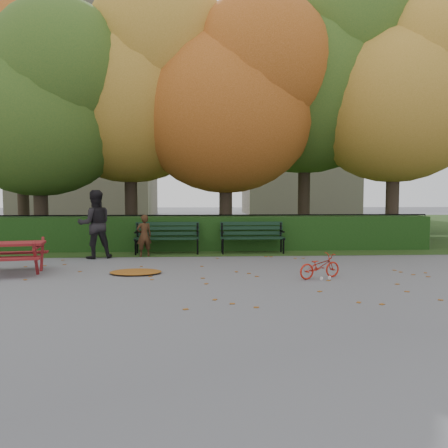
{
  "coord_description": "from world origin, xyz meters",
  "views": [
    {
      "loc": [
        -0.4,
        -8.58,
        1.69
      ],
      "look_at": [
        0.16,
        1.25,
        1.0
      ],
      "focal_mm": 35.0,
      "sensor_mm": 36.0,
      "label": 1
    }
  ],
  "objects": [
    {
      "name": "building_right",
      "position": [
        8.0,
        28.0,
        6.0
      ],
      "size": [
        9.0,
        6.0,
        12.0
      ],
      "primitive_type": "cube",
      "color": "tan",
      "rests_on": "ground"
    },
    {
      "name": "picnic_table",
      "position": [
        -4.48,
        0.74,
        0.52
      ],
      "size": [
        1.75,
        1.51,
        0.75
      ],
      "rotation": [
        0.0,
        0.0,
        0.18
      ],
      "color": "maroon",
      "rests_on": "ground"
    },
    {
      "name": "bench_right",
      "position": [
        1.1,
        3.7,
        0.52
      ],
      "size": [
        1.8,
        0.57,
        0.88
      ],
      "color": "black",
      "rests_on": "ground"
    },
    {
      "name": "tree_c",
      "position": [
        0.83,
        5.96,
        4.82
      ],
      "size": [
        6.3,
        6.0,
        8.0
      ],
      "color": "#2E1F1A",
      "rests_on": "ground"
    },
    {
      "name": "tree_g",
      "position": [
        8.33,
        9.76,
        5.37
      ],
      "size": [
        6.3,
        6.0,
        8.55
      ],
      "color": "#2E1F1A",
      "rests_on": "ground"
    },
    {
      "name": "bench_left",
      "position": [
        -1.3,
        3.7,
        0.52
      ],
      "size": [
        1.8,
        0.57,
        0.88
      ],
      "color": "black",
      "rests_on": "ground"
    },
    {
      "name": "tree_b",
      "position": [
        -2.44,
        6.75,
        5.4
      ],
      "size": [
        6.72,
        6.4,
        8.79
      ],
      "color": "#2E1F1A",
      "rests_on": "ground"
    },
    {
      "name": "tree_e",
      "position": [
        6.52,
        5.77,
        5.08
      ],
      "size": [
        6.09,
        5.8,
        8.16
      ],
      "color": "#2E1F1A",
      "rests_on": "ground"
    },
    {
      "name": "tree_f",
      "position": [
        -7.13,
        9.24,
        5.69
      ],
      "size": [
        6.93,
        6.6,
        9.19
      ],
      "color": "#2E1F1A",
      "rests_on": "ground"
    },
    {
      "name": "leaf_pile",
      "position": [
        -1.75,
        0.62,
        0.04
      ],
      "size": [
        1.31,
        1.14,
        0.08
      ],
      "primitive_type": "ellipsoid",
      "rotation": [
        0.0,
        0.0,
        0.43
      ],
      "color": "brown",
      "rests_on": "ground"
    },
    {
      "name": "bicycle",
      "position": [
        1.99,
        -0.11,
        0.25
      ],
      "size": [
        1.0,
        0.65,
        0.49
      ],
      "primitive_type": "imported",
      "rotation": [
        0.0,
        0.0,
        1.95
      ],
      "color": "#B21E10",
      "rests_on": "ground"
    },
    {
      "name": "iron_fence",
      "position": [
        0.0,
        5.3,
        0.54
      ],
      "size": [
        14.0,
        0.04,
        1.02
      ],
      "color": "black",
      "rests_on": "ground"
    },
    {
      "name": "leaf_scatter",
      "position": [
        0.0,
        0.3,
        0.01
      ],
      "size": [
        9.0,
        5.7,
        0.01
      ],
      "primitive_type": null,
      "color": "brown",
      "rests_on": "ground"
    },
    {
      "name": "child",
      "position": [
        -1.88,
        3.13,
        0.56
      ],
      "size": [
        0.48,
        0.4,
        1.13
      ],
      "primitive_type": "imported",
      "rotation": [
        0.0,
        0.0,
        3.51
      ],
      "color": "#382112",
      "rests_on": "ground"
    },
    {
      "name": "tree_a",
      "position": [
        -5.19,
        5.58,
        4.52
      ],
      "size": [
        5.88,
        5.6,
        7.48
      ],
      "color": "#2E1F1A",
      "rests_on": "ground"
    },
    {
      "name": "tree_d",
      "position": [
        3.88,
        7.23,
        5.98
      ],
      "size": [
        7.14,
        6.8,
        9.58
      ],
      "color": "#2E1F1A",
      "rests_on": "ground"
    },
    {
      "name": "ground",
      "position": [
        0.0,
        0.0,
        0.0
      ],
      "size": [
        90.0,
        90.0,
        0.0
      ],
      "primitive_type": "plane",
      "color": "slate",
      "rests_on": "ground"
    },
    {
      "name": "building_left",
      "position": [
        -9.0,
        26.0,
        7.5
      ],
      "size": [
        10.0,
        7.0,
        15.0
      ],
      "primitive_type": "cube",
      "color": "tan",
      "rests_on": "ground"
    },
    {
      "name": "adult",
      "position": [
        -3.11,
        2.9,
        0.89
      ],
      "size": [
        1.05,
        0.93,
        1.78
      ],
      "primitive_type": "imported",
      "rotation": [
        0.0,
        0.0,
        3.5
      ],
      "color": "black",
      "rests_on": "ground"
    },
    {
      "name": "hedge",
      "position": [
        0.0,
        4.5,
        0.5
      ],
      "size": [
        13.0,
        0.9,
        1.0
      ],
      "primitive_type": "cube",
      "color": "black",
      "rests_on": "ground"
    },
    {
      "name": "grass_strip",
      "position": [
        0.0,
        14.0,
        0.01
      ],
      "size": [
        90.0,
        90.0,
        0.0
      ],
      "primitive_type": "plane",
      "color": "#233814",
      "rests_on": "ground"
    }
  ]
}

